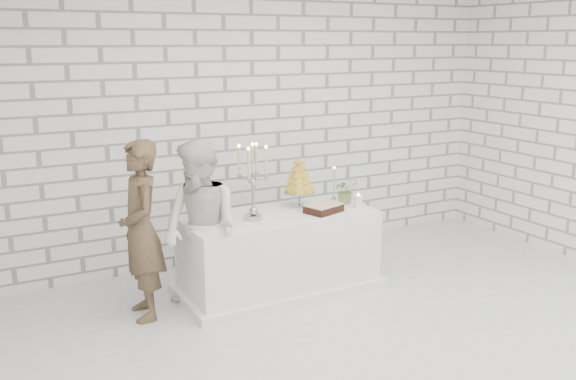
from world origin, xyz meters
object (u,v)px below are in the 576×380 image
object	(u,v)px
candelabra	(253,182)
croquembouche	(299,182)
cake_table	(279,252)
groom	(141,231)
bride	(201,229)

from	to	relation	value
candelabra	croquembouche	world-z (taller)	candelabra
cake_table	groom	world-z (taller)	groom
candelabra	croquembouche	bearing A→B (deg)	19.08
groom	candelabra	xyz separation A→B (m)	(1.00, -0.08, 0.33)
croquembouche	bride	bearing A→B (deg)	-165.22
croquembouche	groom	bearing A→B (deg)	-175.67
cake_table	groom	xyz separation A→B (m)	(-1.30, 0.03, 0.40)
candelabra	croquembouche	xyz separation A→B (m)	(0.59, 0.20, -0.11)
cake_table	bride	distance (m)	0.93
groom	croquembouche	xyz separation A→B (m)	(1.59, 0.12, 0.22)
groom	croquembouche	bearing A→B (deg)	97.85
groom	bride	distance (m)	0.50
cake_table	croquembouche	size ratio (longest dim) A/B	3.72
bride	candelabra	bearing A→B (deg)	77.14
groom	croquembouche	distance (m)	1.61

